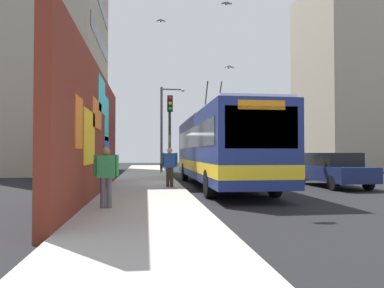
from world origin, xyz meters
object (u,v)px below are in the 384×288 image
at_px(parked_car_black, 253,162).
at_px(traffic_light, 170,123).
at_px(parked_car_red, 282,165).
at_px(pedestrian_near_wall, 106,173).
at_px(parked_car_navy, 331,169).
at_px(city_bus, 220,147).
at_px(street_lamp, 164,123).
at_px(pedestrian_at_curb, 169,164).

xyz_separation_m(parked_car_black, traffic_light, (-9.67, 7.35, 2.28)).
distance_m(parked_car_red, pedestrian_near_wall, 15.71).
distance_m(parked_car_navy, traffic_light, 8.18).
distance_m(city_bus, street_lamp, 10.42).
bearing_deg(parked_car_red, parked_car_black, -0.00).
xyz_separation_m(parked_car_black, pedestrian_near_wall, (-18.70, 9.60, 0.23)).
height_order(pedestrian_near_wall, street_lamp, street_lamp).
height_order(parked_car_navy, traffic_light, traffic_light).
height_order(parked_car_red, street_lamp, street_lamp).
relative_size(parked_car_navy, pedestrian_near_wall, 3.04).
distance_m(pedestrian_near_wall, street_lamp, 17.14).
xyz_separation_m(traffic_light, street_lamp, (7.73, -0.11, 0.65)).
relative_size(parked_car_navy, parked_car_black, 1.07).
bearing_deg(city_bus, parked_car_black, -23.47).
height_order(city_bus, traffic_light, city_bus).
height_order(pedestrian_near_wall, traffic_light, traffic_light).
relative_size(parked_car_black, traffic_light, 1.02).
xyz_separation_m(parked_car_red, pedestrian_at_curb, (-6.81, 7.58, 0.27)).
xyz_separation_m(parked_car_navy, parked_car_red, (6.20, 0.00, -0.00)).
bearing_deg(parked_car_navy, traffic_light, 69.20).
bearing_deg(traffic_light, parked_car_red, -65.11).
height_order(city_bus, pedestrian_at_curb, city_bus).
distance_m(traffic_light, street_lamp, 7.76).
distance_m(city_bus, parked_car_black, 13.10).
xyz_separation_m(pedestrian_at_curb, traffic_light, (3.40, -0.23, 2.01)).
bearing_deg(parked_car_navy, street_lamp, 34.52).
xyz_separation_m(parked_car_navy, parked_car_black, (12.46, 0.00, -0.00)).
xyz_separation_m(city_bus, parked_car_black, (11.97, -5.20, -1.03)).
bearing_deg(parked_car_navy, parked_car_black, 0.00).
height_order(traffic_light, street_lamp, street_lamp).
bearing_deg(street_lamp, pedestrian_at_curb, 178.22).
relative_size(pedestrian_near_wall, traffic_light, 0.36).
relative_size(pedestrian_near_wall, street_lamp, 0.25).
bearing_deg(parked_car_black, street_lamp, 104.96).
height_order(parked_car_red, parked_car_black, same).
bearing_deg(parked_car_red, pedestrian_at_curb, 131.93).
relative_size(pedestrian_near_wall, pedestrian_at_curb, 0.97).
bearing_deg(city_bus, pedestrian_at_curb, 114.71).
bearing_deg(parked_car_black, parked_car_red, 180.00).
relative_size(parked_car_black, street_lamp, 0.72).
relative_size(city_bus, parked_car_red, 2.99).
bearing_deg(parked_car_black, pedestrian_near_wall, 152.82).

